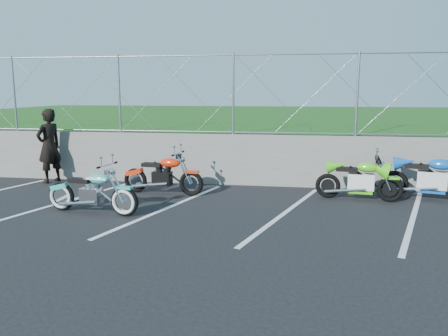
% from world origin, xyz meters
% --- Properties ---
extents(ground, '(90.00, 90.00, 0.00)m').
position_xyz_m(ground, '(0.00, 0.00, 0.00)').
color(ground, black).
rests_on(ground, ground).
extents(retaining_wall, '(30.00, 0.22, 1.30)m').
position_xyz_m(retaining_wall, '(0.00, 3.50, 0.65)').
color(retaining_wall, '#63635E').
rests_on(retaining_wall, ground).
extents(grass_field, '(30.00, 20.00, 1.30)m').
position_xyz_m(grass_field, '(0.00, 13.50, 0.65)').
color(grass_field, '#174813').
rests_on(grass_field, ground).
extents(chain_link_fence, '(28.00, 0.03, 2.00)m').
position_xyz_m(chain_link_fence, '(0.00, 3.50, 2.30)').
color(chain_link_fence, gray).
rests_on(chain_link_fence, retaining_wall).
extents(parking_lines, '(18.29, 4.31, 0.01)m').
position_xyz_m(parking_lines, '(1.20, 1.00, 0.00)').
color(parking_lines, silver).
rests_on(parking_lines, ground).
extents(cruiser_turquoise, '(2.00, 0.63, 1.00)m').
position_xyz_m(cruiser_turquoise, '(-1.33, 0.36, 0.40)').
color(cruiser_turquoise, black).
rests_on(cruiser_turquoise, ground).
extents(naked_orange, '(1.98, 0.67, 0.99)m').
position_xyz_m(naked_orange, '(-0.44, 2.15, 0.42)').
color(naked_orange, black).
rests_on(naked_orange, ground).
extents(sportbike_green, '(1.86, 0.66, 0.97)m').
position_xyz_m(sportbike_green, '(3.99, 2.29, 0.42)').
color(sportbike_green, black).
rests_on(sportbike_green, ground).
extents(sportbike_blue, '(1.98, 0.79, 1.05)m').
position_xyz_m(sportbike_blue, '(5.53, 2.54, 0.45)').
color(sportbike_blue, black).
rests_on(sportbike_blue, ground).
extents(person_standing, '(0.69, 0.82, 1.93)m').
position_xyz_m(person_standing, '(-3.78, 3.00, 0.97)').
color(person_standing, black).
rests_on(person_standing, ground).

